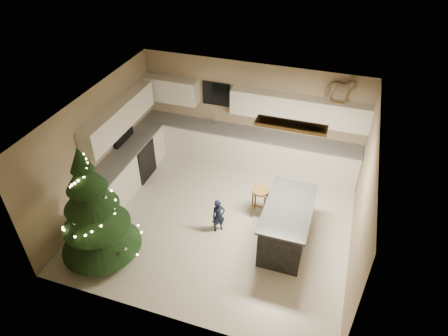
{
  "coord_description": "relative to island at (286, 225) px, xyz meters",
  "views": [
    {
      "loc": [
        2.07,
        -5.92,
        6.07
      ],
      "look_at": [
        0.0,
        0.35,
        1.15
      ],
      "focal_mm": 32.0,
      "sensor_mm": 36.0,
      "label": 1
    }
  ],
  "objects": [
    {
      "name": "cabinetry",
      "position": [
        -2.39,
        1.84,
        0.28
      ],
      "size": [
        5.5,
        3.2,
        2.0
      ],
      "color": "silver",
      "rests_on": "ground_plane"
    },
    {
      "name": "room_shell",
      "position": [
        -1.45,
        0.19,
        1.27
      ],
      "size": [
        5.52,
        5.02,
        2.61
      ],
      "color": "tan",
      "rests_on": "ground_plane"
    },
    {
      "name": "rocking_horse",
      "position": [
        0.5,
        2.52,
        1.82
      ],
      "size": [
        0.66,
        0.31,
        0.57
      ],
      "rotation": [
        0.0,
        0.0,
        1.59
      ],
      "color": "olive",
      "rests_on": "cabinetry"
    },
    {
      "name": "island",
      "position": [
        0.0,
        0.0,
        0.0
      ],
      "size": [
        0.9,
        1.7,
        0.95
      ],
      "color": "black",
      "rests_on": "ground_plane"
    },
    {
      "name": "toddler",
      "position": [
        -1.39,
        -0.09,
        -0.09
      ],
      "size": [
        0.34,
        0.32,
        0.77
      ],
      "primitive_type": "imported",
      "rotation": [
        0.0,
        0.0,
        0.67
      ],
      "color": "#121B33",
      "rests_on": "ground_plane"
    },
    {
      "name": "christmas_tree",
      "position": [
        -3.32,
        -1.41,
        0.55
      ],
      "size": [
        1.57,
        1.52,
        2.51
      ],
      "rotation": [
        0.0,
        0.0,
        -0.36
      ],
      "color": "#3F2816",
      "rests_on": "ground_plane"
    },
    {
      "name": "bar_stool",
      "position": [
        -0.69,
        0.63,
        0.05
      ],
      "size": [
        0.37,
        0.37,
        0.7
      ],
      "rotation": [
        0.0,
        0.0,
        -0.3
      ],
      "color": "olive",
      "rests_on": "ground_plane"
    },
    {
      "name": "ground_plane",
      "position": [
        -1.47,
        0.19,
        -0.48
      ],
      "size": [
        5.5,
        5.5,
        0.0
      ],
      "primitive_type": "plane",
      "color": "beige"
    }
  ]
}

